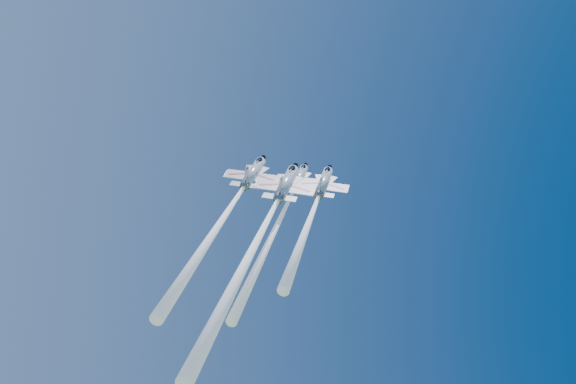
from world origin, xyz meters
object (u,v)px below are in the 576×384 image
jet_slot (260,235)px  jet_left (227,213)px  jet_lead (280,220)px  jet_right (313,212)px

jet_slot → jet_left: bearing=128.0°
jet_lead → jet_left: size_ratio=0.96×
jet_left → jet_lead: bearing=11.6°
jet_lead → jet_left: 9.27m
jet_lead → jet_slot: bearing=-97.7°
jet_left → jet_slot: size_ratio=0.92×
jet_right → jet_slot: 14.70m
jet_right → jet_slot: jet_right is taller
jet_left → jet_right: size_ratio=1.26×
jet_left → jet_slot: (-0.24, -12.15, -5.38)m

